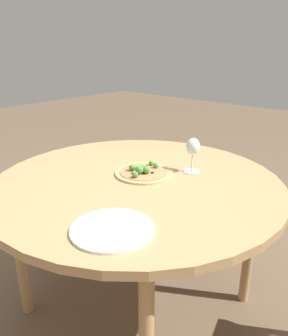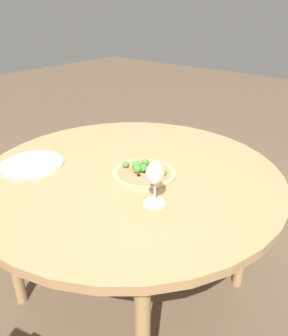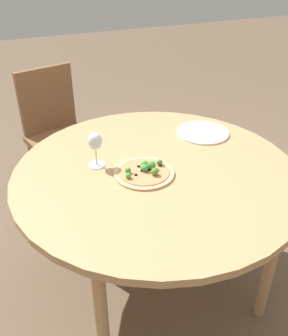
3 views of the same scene
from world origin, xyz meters
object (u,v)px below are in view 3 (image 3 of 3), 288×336
chair (58,131)px  pizza (145,171)px  wine_glass (95,143)px  plate_near (203,132)px

chair → pizza: size_ratio=3.33×
pizza → wine_glass: 0.25m
wine_glass → plate_near: 0.63m
chair → wine_glass: bearing=-102.9°
plate_near → pizza: bearing=29.3°
chair → pizza: 1.07m
chair → plate_near: 1.03m
wine_glass → plate_near: bearing=-171.1°
pizza → plate_near: (-0.44, -0.24, -0.01)m
pizza → plate_near: pizza is taller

